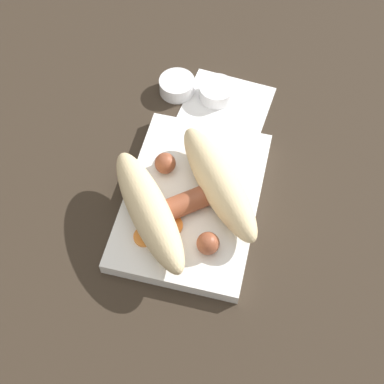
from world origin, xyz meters
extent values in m
plane|color=#33281E|center=(0.00, 0.00, 0.00)|extent=(3.00, 3.00, 0.00)
cube|color=white|center=(0.00, 0.00, 0.01)|extent=(0.25, 0.18, 0.02)
ellipsoid|color=beige|center=(0.01, -0.03, 0.05)|extent=(0.18, 0.16, 0.06)
ellipsoid|color=beige|center=(-0.05, 0.04, 0.05)|extent=(0.18, 0.16, 0.06)
cylinder|color=brown|center=(-0.02, 0.00, 0.04)|extent=(0.11, 0.12, 0.03)
sphere|color=brown|center=(0.03, 0.05, 0.04)|extent=(0.03, 0.03, 0.03)
sphere|color=brown|center=(-0.07, -0.04, 0.04)|extent=(0.03, 0.03, 0.03)
cylinder|color=orange|center=(-0.05, 0.02, 0.02)|extent=(0.03, 0.03, 0.00)
cylinder|color=orange|center=(-0.05, 0.04, 0.02)|extent=(0.04, 0.04, 0.00)
cylinder|color=orange|center=(-0.08, 0.04, 0.02)|extent=(0.03, 0.03, 0.00)
cylinder|color=orange|center=(-0.07, 0.03, 0.02)|extent=(0.04, 0.04, 0.00)
cylinder|color=#F99E4C|center=(-0.05, 0.02, 0.02)|extent=(0.03, 0.03, 0.00)
cube|color=white|center=(0.18, -0.01, 0.00)|extent=(0.14, 0.14, 0.00)
cylinder|color=white|center=(0.20, 0.01, 0.01)|extent=(0.06, 0.06, 0.02)
cylinder|color=gold|center=(0.20, 0.01, 0.01)|extent=(0.05, 0.05, 0.01)
cylinder|color=white|center=(0.20, 0.07, 0.01)|extent=(0.06, 0.06, 0.02)
cylinder|color=white|center=(0.20, 0.07, 0.01)|extent=(0.05, 0.05, 0.01)
camera|label=1|loc=(-0.36, -0.09, 0.64)|focal=50.00mm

